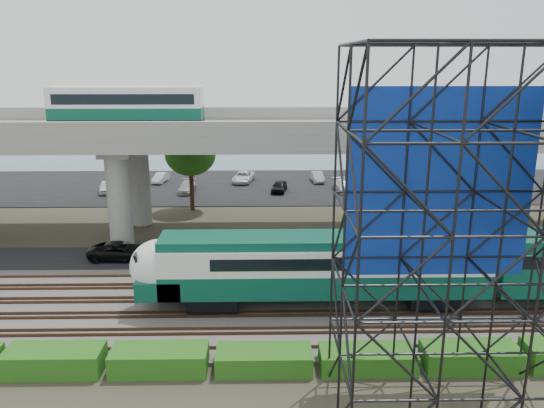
{
  "coord_description": "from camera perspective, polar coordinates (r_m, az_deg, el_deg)",
  "views": [
    {
      "loc": [
        0.97,
        -26.89,
        14.46
      ],
      "look_at": [
        1.58,
        6.0,
        5.48
      ],
      "focal_mm": 35.0,
      "sensor_mm": 36.0,
      "label": 1
    }
  ],
  "objects": [
    {
      "name": "parked_cars",
      "position": [
        61.99,
        -0.08,
        2.45
      ],
      "size": [
        37.38,
        9.74,
        1.28
      ],
      "color": "white",
      "rests_on": "parking_lot"
    },
    {
      "name": "suv",
      "position": [
        41.09,
        -16.0,
        -4.87
      ],
      "size": [
        4.73,
        2.31,
        1.29
      ],
      "primitive_type": "imported",
      "rotation": [
        0.0,
        0.0,
        1.54
      ],
      "color": "black",
      "rests_on": "service_road"
    },
    {
      "name": "trees",
      "position": [
        44.32,
        -8.37,
        3.54
      ],
      "size": [
        40.94,
        16.94,
        7.69
      ],
      "color": "#382314",
      "rests_on": "ground"
    },
    {
      "name": "parking_lot",
      "position": [
        62.58,
        -1.93,
        1.95
      ],
      "size": [
        90.0,
        18.0,
        0.08
      ],
      "primitive_type": "cube",
      "color": "black",
      "rests_on": "ground"
    },
    {
      "name": "overpass",
      "position": [
        43.37,
        -3.31,
        6.97
      ],
      "size": [
        80.0,
        12.0,
        12.4
      ],
      "color": "#9E9B93",
      "rests_on": "ground"
    },
    {
      "name": "harbor_water",
      "position": [
        84.14,
        -1.72,
        5.39
      ],
      "size": [
        140.0,
        40.0,
        0.03
      ],
      "primitive_type": "cube",
      "color": "#446270",
      "rests_on": "ground"
    },
    {
      "name": "rail_tracks",
      "position": [
        32.19,
        -2.73,
        -10.88
      ],
      "size": [
        90.0,
        9.52,
        0.16
      ],
      "color": "#472D1E",
      "rests_on": "ballast_bed"
    },
    {
      "name": "ground",
      "position": [
        30.54,
        -2.83,
        -13.01
      ],
      "size": [
        140.0,
        140.0,
        0.0
      ],
      "primitive_type": "plane",
      "color": "#474233",
      "rests_on": "ground"
    },
    {
      "name": "service_road",
      "position": [
        40.08,
        -2.4,
        -5.83
      ],
      "size": [
        90.0,
        5.0,
        0.08
      ],
      "primitive_type": "cube",
      "color": "black",
      "rests_on": "ground"
    },
    {
      "name": "ballast_bed",
      "position": [
        32.27,
        -2.73,
        -11.17
      ],
      "size": [
        90.0,
        12.0,
        0.2
      ],
      "primitive_type": "cube",
      "color": "slate",
      "rests_on": "ground"
    },
    {
      "name": "scaffold_tower",
      "position": [
        21.54,
        19.71,
        -4.59
      ],
      "size": [
        9.36,
        6.36,
        15.0
      ],
      "color": "black",
      "rests_on": "ground"
    },
    {
      "name": "hedge_strip",
      "position": [
        26.52,
        -0.87,
        -16.34
      ],
      "size": [
        34.6,
        1.8,
        1.2
      ],
      "color": "#1C5112",
      "rests_on": "ground"
    },
    {
      "name": "commuter_train",
      "position": [
        31.64,
        9.42,
        -6.41
      ],
      "size": [
        29.3,
        3.06,
        4.3
      ],
      "color": "black",
      "rests_on": "rail_tracks"
    }
  ]
}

